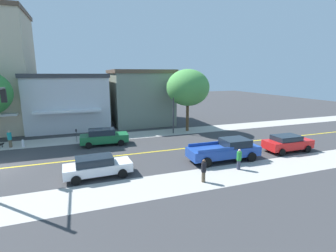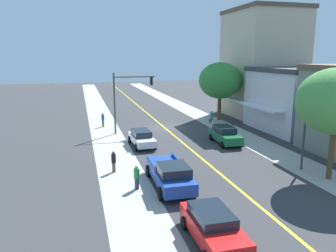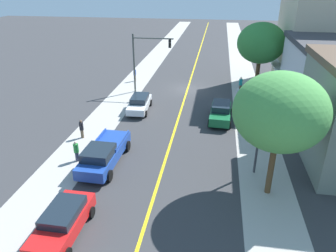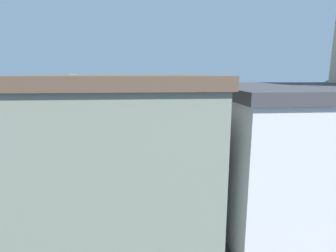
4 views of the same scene
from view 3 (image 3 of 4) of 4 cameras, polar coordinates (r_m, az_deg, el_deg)
name	(u,v)px [view 3 (image 3 of 4)]	position (r m, az deg, el deg)	size (l,w,h in m)	color
ground_plane	(188,89)	(38.58, 3.53, 6.63)	(140.00, 140.00, 0.00)	#38383A
sidewalk_left	(247,92)	(38.61, 13.95, 5.94)	(3.40, 126.00, 0.01)	#ADA8A0
sidewalk_right	(131,86)	(39.79, -6.61, 7.10)	(3.40, 126.00, 0.01)	#ADA8A0
road_centerline_stripe	(188,89)	(38.58, 3.53, 6.63)	(0.20, 126.00, 0.00)	yellow
tan_rowhouse	(323,24)	(42.31, 26.07, 16.15)	(9.50, 10.39, 14.70)	beige
street_tree_left_near	(280,112)	(18.75, 19.51, 2.39)	(5.30, 5.30, 7.73)	brown
street_tree_right_corner	(261,43)	(39.95, 16.39, 14.10)	(5.58, 5.58, 7.62)	brown
fire_hydrant	(238,91)	(37.47, 12.48, 6.11)	(0.44, 0.24, 0.77)	silver
parking_meter	(243,103)	(32.57, 13.27, 4.12)	(0.12, 0.18, 1.39)	#4C4C51
traffic_light_mast	(145,55)	(36.39, -4.11, 12.68)	(4.62, 0.32, 6.66)	#474C47
street_lamp	(260,125)	(21.30, 16.25, 0.19)	(0.70, 0.36, 5.77)	#38383D
red_sedan_right_curb	(63,221)	(17.98, -18.39, -15.96)	(2.10, 4.59, 1.53)	red
green_sedan_left_curb	(221,112)	(30.02, 9.45, 2.52)	(2.21, 4.80, 1.67)	#196638
white_sedan_right_curb	(140,103)	(32.07, -5.13, 4.13)	(2.15, 4.71, 1.49)	silver
blue_pickup_truck	(104,154)	(23.05, -11.45, -4.89)	(2.43, 6.13, 1.78)	#1E429E
pedestrian_blue_shirt	(135,74)	(41.60, -5.99, 9.23)	(0.34, 0.34, 1.70)	brown
pedestrian_black_shirt	(82,129)	(27.34, -15.27, -0.45)	(0.34, 0.34, 1.60)	brown
pedestrian_teal_shirt	(241,84)	(38.42, 12.91, 7.36)	(0.39, 0.39, 1.72)	brown
pedestrian_green_shirt	(76,151)	(24.03, -16.14, -4.30)	(0.37, 0.37, 1.61)	#33384C
small_dog	(241,87)	(39.47, 13.06, 6.93)	(0.38, 0.64, 0.48)	black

